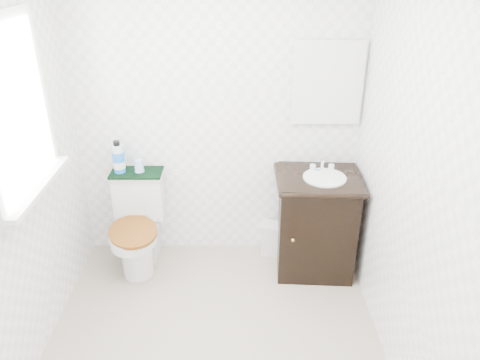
{
  "coord_description": "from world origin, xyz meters",
  "views": [
    {
      "loc": [
        0.17,
        -2.2,
        2.35
      ],
      "look_at": [
        0.17,
        0.75,
        0.87
      ],
      "focal_mm": 35.0,
      "sensor_mm": 36.0,
      "label": 1
    }
  ],
  "objects_px": {
    "cup": "(139,166)",
    "vanity": "(316,222)",
    "toilet": "(139,228)",
    "trash_bin": "(273,238)",
    "mouthwash_bottle": "(118,158)"
  },
  "relations": [
    {
      "from": "toilet",
      "to": "vanity",
      "type": "xyz_separation_m",
      "value": [
        1.4,
        -0.07,
        0.1
      ]
    },
    {
      "from": "cup",
      "to": "trash_bin",
      "type": "bearing_deg",
      "value": 0.33
    },
    {
      "from": "trash_bin",
      "to": "toilet",
      "type": "bearing_deg",
      "value": -173.18
    },
    {
      "from": "toilet",
      "to": "trash_bin",
      "type": "xyz_separation_m",
      "value": [
        1.09,
        0.13,
        -0.19
      ]
    },
    {
      "from": "toilet",
      "to": "mouthwash_bottle",
      "type": "xyz_separation_m",
      "value": [
        -0.13,
        0.12,
        0.56
      ]
    },
    {
      "from": "vanity",
      "to": "cup",
      "type": "bearing_deg",
      "value": 172.13
    },
    {
      "from": "vanity",
      "to": "cup",
      "type": "relative_size",
      "value": 9.73
    },
    {
      "from": "trash_bin",
      "to": "mouthwash_bottle",
      "type": "distance_m",
      "value": 1.42
    },
    {
      "from": "toilet",
      "to": "cup",
      "type": "distance_m",
      "value": 0.5
    },
    {
      "from": "trash_bin",
      "to": "mouthwash_bottle",
      "type": "bearing_deg",
      "value": -179.45
    },
    {
      "from": "toilet",
      "to": "mouthwash_bottle",
      "type": "relative_size",
      "value": 2.94
    },
    {
      "from": "toilet",
      "to": "trash_bin",
      "type": "height_order",
      "value": "toilet"
    },
    {
      "from": "toilet",
      "to": "trash_bin",
      "type": "bearing_deg",
      "value": 6.82
    },
    {
      "from": "cup",
      "to": "vanity",
      "type": "bearing_deg",
      "value": -7.87
    },
    {
      "from": "toilet",
      "to": "mouthwash_bottle",
      "type": "bearing_deg",
      "value": 136.83
    }
  ]
}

